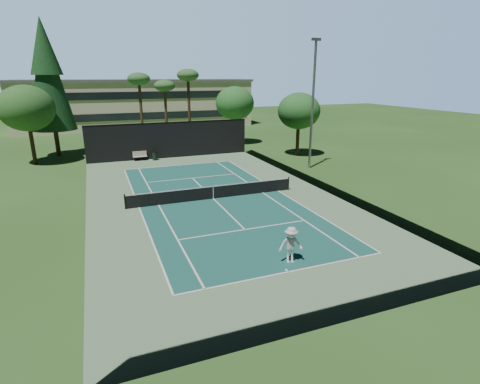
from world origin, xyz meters
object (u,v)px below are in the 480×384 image
object	(u,v)px
player	(291,245)
park_bench	(140,156)
tennis_ball_a	(236,286)
tennis_ball_b	(149,193)
tennis_ball_c	(216,185)
tennis_ball_d	(167,184)
trash_bin	(155,156)
tennis_net	(213,192)

from	to	relation	value
player	park_bench	xyz separation A→B (m)	(-4.06, 26.81, -0.40)
tennis_ball_a	tennis_ball_b	xyz separation A→B (m)	(-1.59, 15.36, -0.01)
tennis_ball_a	tennis_ball_c	size ratio (longest dim) A/B	1.06
tennis_ball_c	tennis_ball_d	distance (m)	4.16
tennis_ball_d	trash_bin	xyz separation A→B (m)	(0.59, 10.29, 0.44)
player	tennis_ball_c	xyz separation A→B (m)	(0.73, 14.49, -0.91)
tennis_ball_c	trash_bin	size ratio (longest dim) A/B	0.07
tennis_ball_b	tennis_ball_c	distance (m)	5.67
trash_bin	tennis_ball_b	bearing A→B (deg)	-101.21
tennis_net	tennis_ball_d	bearing A→B (deg)	116.58
tennis_ball_b	trash_bin	world-z (taller)	trash_bin
tennis_ball_a	park_bench	distance (m)	27.97
player	tennis_ball_c	size ratio (longest dim) A/B	27.72
tennis_ball_c	tennis_ball_d	size ratio (longest dim) A/B	0.89
tennis_ball_a	tennis_ball_c	distance (m)	16.16
player	trash_bin	world-z (taller)	player
tennis_ball_a	tennis_ball_b	size ratio (longest dim) A/B	1.17
tennis_ball_a	trash_bin	xyz separation A→B (m)	(0.82, 27.52, 0.44)
tennis_net	tennis_ball_a	distance (m)	12.49
tennis_ball_d	tennis_ball_c	bearing A→B (deg)	-22.50
tennis_net	player	bearing A→B (deg)	-87.00
tennis_ball_b	tennis_ball_d	size ratio (longest dim) A/B	0.80
tennis_ball_b	tennis_ball_d	distance (m)	2.61
tennis_ball_b	park_bench	world-z (taller)	park_bench
tennis_ball_d	trash_bin	world-z (taller)	trash_bin
park_bench	tennis_ball_b	bearing A→B (deg)	-93.93
tennis_ball_b	trash_bin	size ratio (longest dim) A/B	0.07
player	tennis_ball_a	world-z (taller)	player
tennis_ball_c	tennis_ball_d	bearing A→B (deg)	157.50
tennis_ball_d	park_bench	world-z (taller)	park_bench
trash_bin	tennis_ball_d	bearing A→B (deg)	-93.29
tennis_ball_b	tennis_ball_d	world-z (taller)	tennis_ball_d
tennis_ball_d	park_bench	xyz separation A→B (m)	(-0.95, 10.73, 0.51)
tennis_net	tennis_ball_d	world-z (taller)	tennis_net
tennis_ball_b	tennis_ball_c	xyz separation A→B (m)	(5.66, 0.28, 0.00)
tennis_ball_d	trash_bin	bearing A→B (deg)	86.71
tennis_net	tennis_ball_a	xyz separation A→B (m)	(-2.76, -12.17, -0.52)
tennis_ball_c	park_bench	size ratio (longest dim) A/B	0.05
tennis_net	tennis_ball_c	xyz separation A→B (m)	(1.31, 3.47, -0.52)
tennis_ball_a	tennis_ball_c	world-z (taller)	tennis_ball_a
tennis_net	tennis_ball_c	size ratio (longest dim) A/B	189.35
park_bench	trash_bin	xyz separation A→B (m)	(1.54, -0.44, -0.07)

